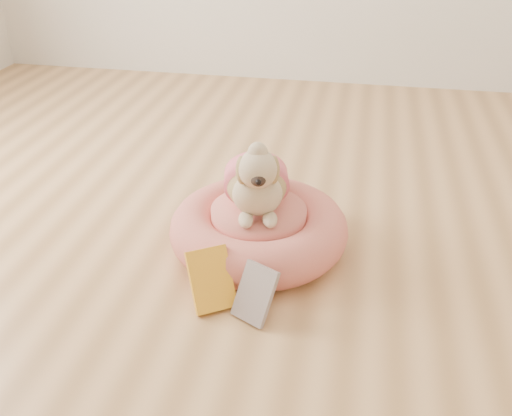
% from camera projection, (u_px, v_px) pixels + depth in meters
% --- Properties ---
extents(floor, '(4.50, 4.50, 0.00)m').
position_uv_depth(floor, '(183.00, 277.00, 1.92)').
color(floor, '#AB7947').
rests_on(floor, ground).
extents(pet_bed, '(0.63, 0.63, 0.16)m').
position_uv_depth(pet_bed, '(259.00, 229.00, 2.04)').
color(pet_bed, '#D65854').
rests_on(pet_bed, floor).
extents(dog, '(0.36, 0.45, 0.29)m').
position_uv_depth(dog, '(257.00, 168.00, 1.94)').
color(dog, brown).
rests_on(dog, pet_bed).
extents(book_yellow, '(0.18, 0.18, 0.18)m').
position_uv_depth(book_yellow, '(211.00, 279.00, 1.76)').
color(book_yellow, yellow).
rests_on(book_yellow, floor).
extents(book_white, '(0.15, 0.14, 0.16)m').
position_uv_depth(book_white, '(255.00, 294.00, 1.71)').
color(book_white, white).
rests_on(book_white, floor).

